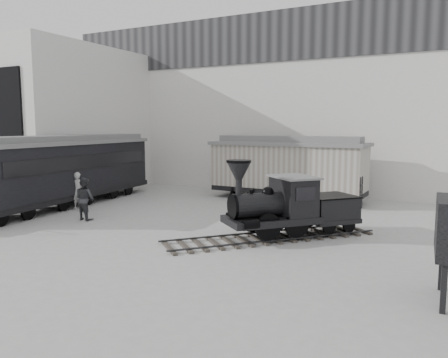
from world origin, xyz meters
The scene contains 8 objects.
ground centered at (0.00, 0.00, 0.00)m, with size 90.00×90.00×0.00m, color #9E9E9B.
north_wall centered at (0.00, 14.98, 5.55)m, with size 34.00×2.51×11.00m.
west_pavilion centered at (-14.50, 9.96, 4.49)m, with size 7.00×12.11×9.00m.
locomotive centered at (2.70, 3.52, 1.06)m, with size 6.78×7.15×2.86m.
boxcar centered at (0.01, 11.52, 1.88)m, with size 8.88×3.15×3.59m.
passenger_coach centered at (-9.75, 4.74, 1.87)m, with size 3.70×12.80×3.38m.
visitor_a centered at (-8.37, 4.14, 0.94)m, with size 0.68×0.45×1.87m, color #B3B3B3.
visitor_b centered at (-6.23, 2.44, 0.95)m, with size 0.92×0.72×1.89m, color #303034.
Camera 1 is at (7.83, -11.72, 4.11)m, focal length 35.00 mm.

